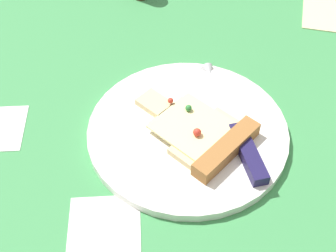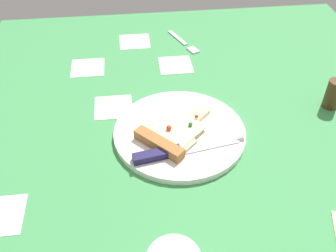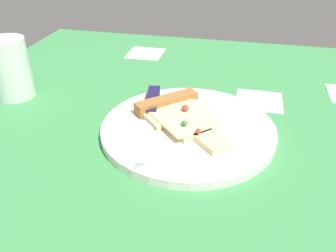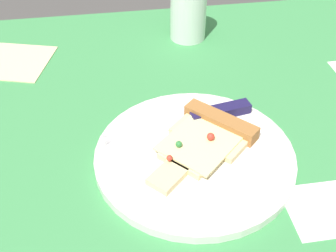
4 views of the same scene
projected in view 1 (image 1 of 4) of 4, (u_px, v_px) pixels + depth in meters
ground_plane at (145, 116)px, 70.71cm from camera, size 113.06×113.06×3.00cm
plate at (188, 131)px, 65.69cm from camera, size 29.18×29.18×1.44cm
pizza_slice at (202, 134)px, 63.38cm from camera, size 17.96×17.67×2.45cm
knife at (237, 130)px, 64.17cm from camera, size 23.99×6.31×2.45cm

